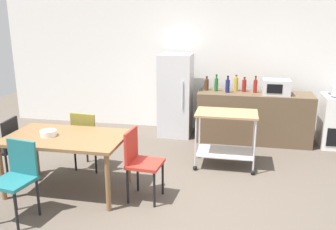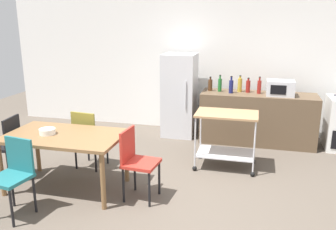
# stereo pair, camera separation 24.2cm
# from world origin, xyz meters

# --- Properties ---
(ground_plane) EXTENTS (12.00, 12.00, 0.00)m
(ground_plane) POSITION_xyz_m (0.00, 0.00, 0.00)
(ground_plane) COLOR brown
(back_wall) EXTENTS (8.40, 0.12, 2.90)m
(back_wall) POSITION_xyz_m (0.00, 3.20, 1.45)
(back_wall) COLOR white
(back_wall) RESTS_ON ground_plane
(kitchen_counter) EXTENTS (2.00, 0.64, 0.90)m
(kitchen_counter) POSITION_xyz_m (0.90, 2.60, 0.45)
(kitchen_counter) COLOR brown
(kitchen_counter) RESTS_ON ground_plane
(dining_table) EXTENTS (1.50, 0.90, 0.75)m
(dining_table) POSITION_xyz_m (-1.51, 0.14, 0.67)
(dining_table) COLOR brown
(dining_table) RESTS_ON ground_plane
(chair_red) EXTENTS (0.43, 0.43, 0.89)m
(chair_red) POSITION_xyz_m (-0.53, 0.12, 0.52)
(chair_red) COLOR #B72D23
(chair_red) RESTS_ON ground_plane
(chair_teal) EXTENTS (0.46, 0.46, 0.89)m
(chair_teal) POSITION_xyz_m (-1.75, -0.58, 0.52)
(chair_teal) COLOR #1E666B
(chair_teal) RESTS_ON ground_plane
(chair_black) EXTENTS (0.44, 0.44, 0.89)m
(chair_black) POSITION_xyz_m (-2.48, 0.23, 0.52)
(chair_black) COLOR black
(chair_black) RESTS_ON ground_plane
(chair_olive) EXTENTS (0.44, 0.44, 0.89)m
(chair_olive) POSITION_xyz_m (-1.52, 0.82, 0.52)
(chair_olive) COLOR olive
(chair_olive) RESTS_ON ground_plane
(refrigerator) EXTENTS (0.60, 0.63, 1.55)m
(refrigerator) POSITION_xyz_m (-0.55, 2.70, 0.78)
(refrigerator) COLOR silver
(refrigerator) RESTS_ON ground_plane
(kitchen_cart) EXTENTS (0.91, 0.57, 0.85)m
(kitchen_cart) POSITION_xyz_m (0.46, 1.35, 0.57)
(kitchen_cart) COLOR #A37A51
(kitchen_cart) RESTS_ON ground_plane
(bottle_sesame_oil) EXTENTS (0.08, 0.08, 0.26)m
(bottle_sesame_oil) POSITION_xyz_m (0.03, 2.66, 1.01)
(bottle_sesame_oil) COLOR #4C2D19
(bottle_sesame_oil) RESTS_ON kitchen_counter
(bottle_olive_oil) EXTENTS (0.07, 0.07, 0.30)m
(bottle_olive_oil) POSITION_xyz_m (0.21, 2.63, 1.02)
(bottle_olive_oil) COLOR #1E6628
(bottle_olive_oil) RESTS_ON kitchen_counter
(bottle_soy_sauce) EXTENTS (0.08, 0.08, 0.30)m
(bottle_soy_sauce) POSITION_xyz_m (0.41, 2.54, 1.02)
(bottle_soy_sauce) COLOR navy
(bottle_soy_sauce) RESTS_ON kitchen_counter
(bottle_sparkling_water) EXTENTS (0.08, 0.08, 0.29)m
(bottle_sparkling_water) POSITION_xyz_m (0.56, 2.70, 1.03)
(bottle_sparkling_water) COLOR gold
(bottle_sparkling_water) RESTS_ON kitchen_counter
(bottle_soda) EXTENTS (0.08, 0.08, 0.26)m
(bottle_soda) POSITION_xyz_m (0.70, 2.67, 1.01)
(bottle_soda) COLOR maroon
(bottle_soda) RESTS_ON kitchen_counter
(bottle_vinegar) EXTENTS (0.07, 0.07, 0.30)m
(bottle_vinegar) POSITION_xyz_m (0.90, 2.62, 1.02)
(bottle_vinegar) COLOR maroon
(bottle_vinegar) RESTS_ON kitchen_counter
(microwave) EXTENTS (0.46, 0.35, 0.26)m
(microwave) POSITION_xyz_m (1.25, 2.54, 1.03)
(microwave) COLOR silver
(microwave) RESTS_ON kitchen_counter
(fruit_bowl) EXTENTS (0.20, 0.20, 0.07)m
(fruit_bowl) POSITION_xyz_m (-1.72, 0.10, 0.79)
(fruit_bowl) COLOR white
(fruit_bowl) RESTS_ON dining_table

